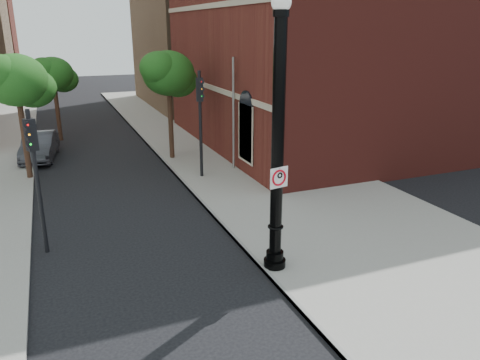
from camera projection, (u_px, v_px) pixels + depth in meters
name	position (u px, v px, depth m)	size (l,w,h in m)	color
ground	(203.00, 302.00, 11.62)	(120.00, 120.00, 0.00)	black
sidewalk_right	(258.00, 167.00, 22.55)	(8.00, 60.00, 0.12)	gray
curb_edge	(178.00, 176.00, 21.13)	(0.10, 60.00, 0.14)	gray
brick_wall_building	(385.00, 31.00, 27.72)	(22.30, 16.30, 12.50)	maroon
bg_building_tan_b	(269.00, 21.00, 41.58)	(22.00, 14.00, 14.00)	#816246
lamppost	(277.00, 154.00, 12.10)	(0.62, 0.62, 7.29)	black
no_parking_sign	(279.00, 177.00, 12.11)	(0.55, 0.13, 0.56)	white
parked_car	(40.00, 146.00, 23.94)	(1.45, 4.15, 1.37)	#323237
traffic_signal_left	(34.00, 159.00, 13.27)	(0.35, 0.39, 4.36)	black
traffic_signal_right	(200.00, 107.00, 20.08)	(0.36, 0.42, 4.76)	black
utility_pole	(233.00, 116.00, 21.42)	(0.10, 0.10, 5.25)	#999999
street_tree_a	(17.00, 82.00, 19.62)	(3.04, 2.75, 5.47)	#352015
street_tree_b	(54.00, 75.00, 27.07)	(2.71, 2.45, 4.89)	#352015
street_tree_c	(169.00, 74.00, 22.82)	(3.02, 2.73, 5.44)	#352015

